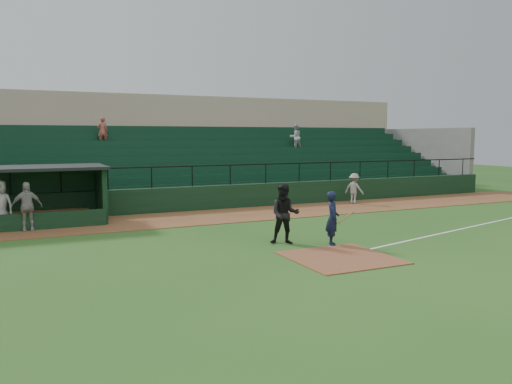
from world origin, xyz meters
name	(u,v)px	position (x,y,z in m)	size (l,w,h in m)	color
ground	(323,251)	(0.00, 0.00, 0.00)	(90.00, 90.00, 0.00)	#27511A
warning_track	(228,215)	(0.00, 8.00, 0.01)	(40.00, 4.00, 0.03)	brown
home_plate_dirt	(341,258)	(0.00, -1.00, 0.01)	(3.00, 3.00, 0.03)	brown
foul_line	(474,226)	(8.00, 1.20, 0.01)	(18.00, 0.09, 0.01)	white
stadium_structure	(176,158)	(0.00, 16.46, 2.30)	(38.00, 13.08, 6.40)	black
batter_at_plate	(333,218)	(0.78, 0.63, 0.91)	(1.13, 0.79, 1.83)	black
umpire	(285,214)	(-0.56, 1.51, 1.02)	(0.99, 0.78, 2.05)	black
runner	(354,189)	(7.62, 8.83, 0.85)	(1.06, 0.61, 1.63)	gray
dugout_player_a	(27,206)	(-8.44, 7.65, 0.97)	(1.11, 0.46, 1.89)	#9B9691
dugout_player_b	(0,205)	(-9.35, 8.18, 1.01)	(0.96, 0.62, 1.96)	#A7A29C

